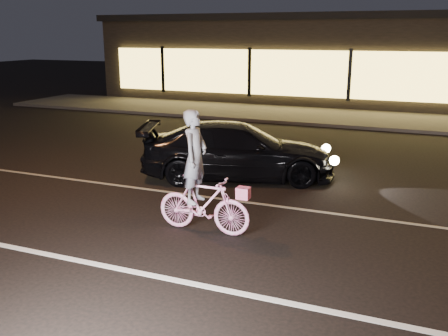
% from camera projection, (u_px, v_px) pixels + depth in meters
% --- Properties ---
extents(ground, '(90.00, 90.00, 0.00)m').
position_uv_depth(ground, '(210.00, 239.00, 8.33)').
color(ground, black).
rests_on(ground, ground).
extents(lane_stripe_near, '(60.00, 0.12, 0.01)m').
position_uv_depth(lane_stripe_near, '(167.00, 278.00, 6.99)').
color(lane_stripe_near, silver).
rests_on(lane_stripe_near, ground).
extents(lane_stripe_far, '(60.00, 0.10, 0.01)m').
position_uv_depth(lane_stripe_far, '(249.00, 202.00, 10.12)').
color(lane_stripe_far, gray).
rests_on(lane_stripe_far, ground).
extents(sidewalk, '(30.00, 4.00, 0.12)m').
position_uv_depth(sidewalk, '(340.00, 118.00, 19.94)').
color(sidewalk, '#383533').
rests_on(sidewalk, ground).
extents(storefront, '(25.40, 8.42, 4.20)m').
position_uv_depth(storefront, '(363.00, 58.00, 24.73)').
color(storefront, black).
rests_on(storefront, ground).
extents(cyclist, '(1.68, 0.58, 2.12)m').
position_uv_depth(cyclist, '(201.00, 190.00, 8.47)').
color(cyclist, '#FF36A3').
rests_on(cyclist, ground).
extents(sedan, '(4.86, 3.23, 1.31)m').
position_uv_depth(sedan, '(238.00, 151.00, 11.70)').
color(sedan, black).
rests_on(sedan, ground).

